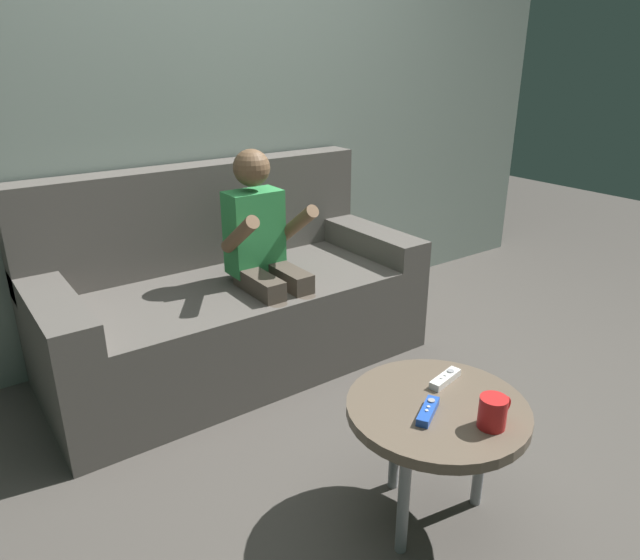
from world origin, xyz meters
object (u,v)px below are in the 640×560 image
object	(u,v)px
couch	(230,301)
person_seated_on_couch	(265,253)
coffee_table	(436,416)
game_remote_blue_near_edge	(428,411)
game_remote_white_center	(444,379)
coffee_mug	(493,412)

from	to	relation	value
couch	person_seated_on_couch	bearing A→B (deg)	-63.07
coffee_table	game_remote_blue_near_edge	xyz separation A→B (m)	(-0.06, -0.02, 0.06)
game_remote_white_center	game_remote_blue_near_edge	bearing A→B (deg)	-150.67
game_remote_blue_near_edge	coffee_table	bearing A→B (deg)	20.31
couch	game_remote_white_center	xyz separation A→B (m)	(0.14, -1.24, 0.13)
coffee_table	game_remote_white_center	xyz separation A→B (m)	(0.11, 0.07, 0.06)
game_remote_blue_near_edge	game_remote_white_center	distance (m)	0.20
person_seated_on_couch	game_remote_blue_near_edge	world-z (taller)	person_seated_on_couch
person_seated_on_couch	coffee_mug	bearing A→B (deg)	-91.01
couch	coffee_table	size ratio (longest dim) A/B	3.16
coffee_mug	game_remote_white_center	bearing A→B (deg)	75.20
person_seated_on_couch	couch	bearing A→B (deg)	116.93
game_remote_blue_near_edge	game_remote_white_center	xyz separation A→B (m)	(0.17, 0.10, 0.00)
couch	person_seated_on_couch	size ratio (longest dim) A/B	1.69
game_remote_blue_near_edge	person_seated_on_couch	bearing A→B (deg)	83.52
couch	person_seated_on_couch	world-z (taller)	person_seated_on_couch
coffee_table	person_seated_on_couch	bearing A→B (deg)	86.59
person_seated_on_couch	coffee_mug	size ratio (longest dim) A/B	8.81
game_remote_blue_near_edge	coffee_mug	world-z (taller)	coffee_mug
couch	game_remote_white_center	size ratio (longest dim) A/B	12.18
couch	coffee_table	xyz separation A→B (m)	(0.03, -1.32, 0.07)
person_seated_on_couch	coffee_table	bearing A→B (deg)	-93.41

